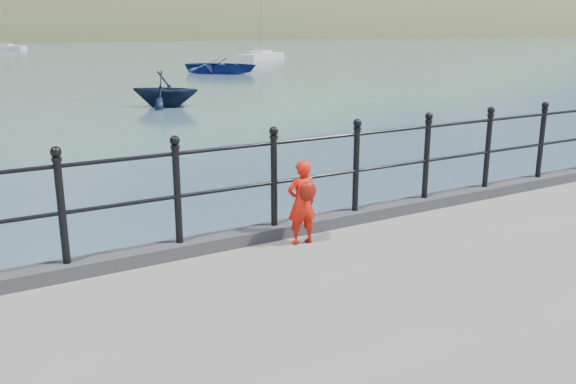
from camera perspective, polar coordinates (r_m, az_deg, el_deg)
ground at (r=7.65m, az=-5.81°, el=-11.71°), size 600.00×600.00×0.00m
kerb at (r=7.10m, az=-5.53°, el=-4.43°), size 60.00×0.30×0.15m
railing at (r=6.88m, az=-5.68°, el=1.45°), size 18.11×0.11×1.20m
far_shore at (r=250.42m, az=-21.16°, el=8.16°), size 830.00×200.00×156.00m
child at (r=7.00m, az=1.32°, el=-0.93°), size 0.38×0.32×0.99m
launch_blue at (r=48.35m, az=-6.20°, el=11.66°), size 6.78×6.93×1.17m
launch_navy at (r=28.05m, az=-11.44°, el=9.42°), size 3.99×3.95×1.59m
sailboat_far at (r=68.78m, az=-2.54°, el=12.53°), size 7.72×6.47×11.16m
sailboat_deep at (r=107.67m, az=-25.01°, el=12.11°), size 6.33×5.46×9.53m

